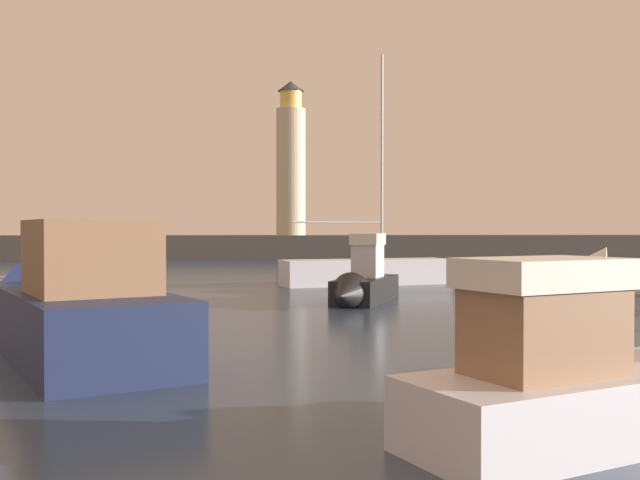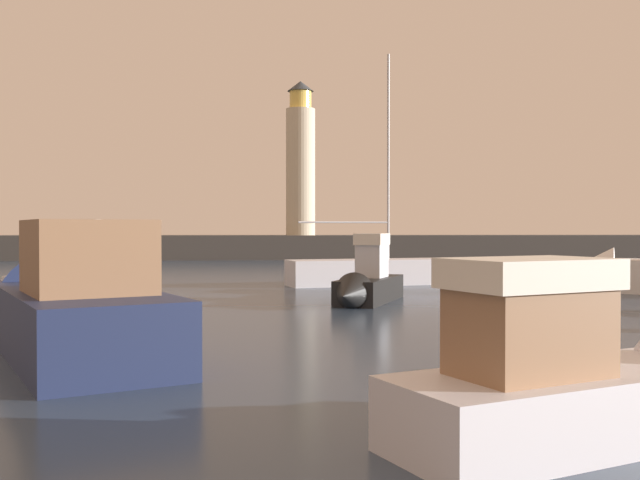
% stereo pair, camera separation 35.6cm
% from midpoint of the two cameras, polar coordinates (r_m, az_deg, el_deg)
% --- Properties ---
extents(ground_plane, '(220.00, 220.00, 0.00)m').
position_cam_midpoint_polar(ground_plane, '(33.47, 1.03, -3.71)').
color(ground_plane, '#2D3D51').
extents(breakwater, '(83.39, 5.56, 2.09)m').
position_cam_midpoint_polar(breakwater, '(64.96, -1.45, -0.55)').
color(breakwater, '#423F3D').
rests_on(breakwater, ground_plane).
extents(lighthouse, '(2.56, 2.56, 13.54)m').
position_cam_midpoint_polar(lighthouse, '(65.20, -1.36, 6.02)').
color(lighthouse, beige).
rests_on(lighthouse, breakwater).
extents(motorboat_1, '(6.22, 3.93, 2.69)m').
position_cam_midpoint_polar(motorboat_1, '(10.47, 22.43, -10.09)').
color(motorboat_1, silver).
rests_on(motorboat_1, ground_plane).
extents(motorboat_2, '(3.55, 5.76, 2.73)m').
position_cam_midpoint_polar(motorboat_2, '(26.58, 3.92, -3.38)').
color(motorboat_2, black).
rests_on(motorboat_2, ground_plane).
extents(motorboat_3, '(2.98, 8.35, 3.38)m').
position_cam_midpoint_polar(motorboat_3, '(26.71, -18.54, -2.80)').
color(motorboat_3, white).
rests_on(motorboat_3, ground_plane).
extents(motorboat_4, '(6.33, 9.38, 3.38)m').
position_cam_midpoint_polar(motorboat_4, '(17.31, -18.40, -4.92)').
color(motorboat_4, '#1E284C').
rests_on(motorboat_4, ground_plane).
extents(sailboat_moored, '(8.39, 3.83, 11.03)m').
position_cam_midpoint_polar(sailboat_moored, '(35.27, 4.36, -2.41)').
color(sailboat_moored, silver).
rests_on(sailboat_moored, ground_plane).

